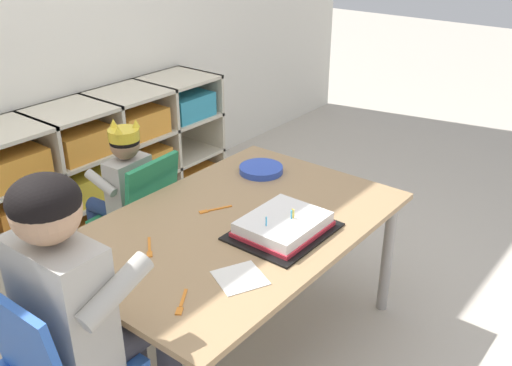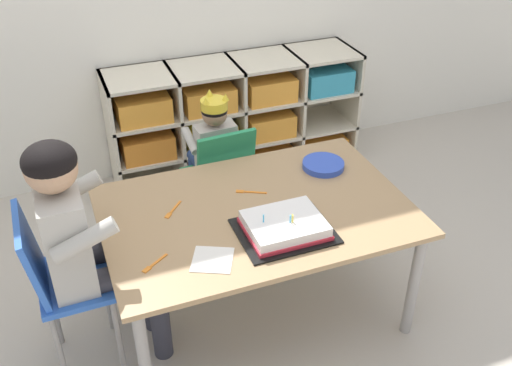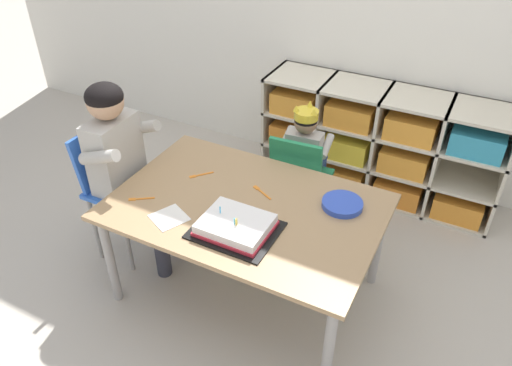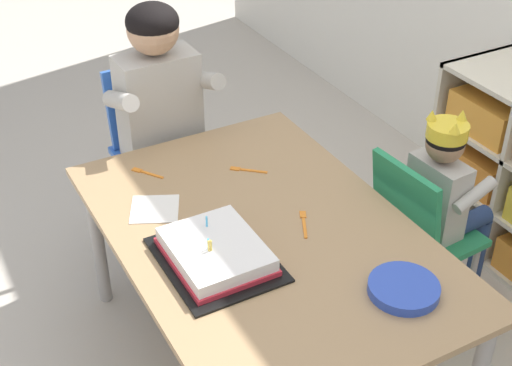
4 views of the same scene
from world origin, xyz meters
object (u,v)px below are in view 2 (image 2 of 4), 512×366
Objects in this scene: child_with_crown at (213,145)px; paper_plate_stack at (323,165)px; activity_table at (256,220)px; fork_near_child_seat at (172,211)px; classroom_chair_adult_side at (60,278)px; birthday_cake_on_tray at (285,227)px; fork_by_napkin at (249,192)px; fork_near_cake_tray at (154,264)px; classroom_chair_blue at (221,174)px; adult_helper_seated at (83,233)px.

child_with_crown is 4.23× the size of paper_plate_stack.
activity_table is 0.37m from fork_near_child_seat.
paper_plate_stack is 1.82× the size of fork_near_child_seat.
activity_table is 0.84m from classroom_chair_adult_side.
classroom_chair_adult_side is 1.29m from paper_plate_stack.
birthday_cake_on_tray is at bearing -101.75° from classroom_chair_adult_side.
birthday_cake_on_tray is at bearing -56.86° from fork_by_napkin.
fork_near_cake_tray is at bearing -164.67° from fork_near_child_seat.
classroom_chair_adult_side is 7.21× the size of fork_near_child_seat.
classroom_chair_blue reaches higher than activity_table.
paper_plate_stack is (0.42, 0.21, 0.08)m from activity_table.
fork_by_napkin reaches higher than activity_table.
activity_table is 6.56× the size of paper_plate_stack.
fork_near_child_seat is at bearing 54.52° from child_with_crown.
fork_near_cake_tray is (-0.49, -0.20, 0.06)m from activity_table.
fork_near_child_seat is (-0.39, 0.31, -0.03)m from birthday_cake_on_tray.
classroom_chair_adult_side is 0.88m from fork_by_napkin.
classroom_chair_blue is 1.82× the size of birthday_cake_on_tray.
adult_helper_seated is (-0.75, -0.74, 0.15)m from child_with_crown.
child_with_crown is at bearing 116.37° from fork_by_napkin.
child_with_crown is 7.42× the size of fork_near_cake_tray.
fork_near_child_seat is at bearing -149.96° from fork_by_napkin.
paper_plate_stack is (0.39, -0.40, 0.20)m from classroom_chair_blue.
classroom_chair_blue is at bearing 91.16° from birthday_cake_on_tray.
classroom_chair_adult_side is 0.73× the size of adult_helper_seated.
classroom_chair_adult_side is 3.96× the size of paper_plate_stack.
classroom_chair_blue reaches higher than paper_plate_stack.
paper_plate_stack reaches higher than activity_table.
adult_helper_seated is 5.41× the size of paper_plate_stack.
classroom_chair_adult_side is 0.22m from adult_helper_seated.
paper_plate_stack is at bearing -79.86° from adult_helper_seated.
child_with_crown is 0.59m from fork_by_napkin.
birthday_cake_on_tray is 3.49× the size of fork_near_child_seat.
fork_near_child_seat is at bearing 141.89° from birthday_cake_on_tray.
activity_table is at bearing -67.42° from fork_near_child_seat.
child_with_crown is at bearing -46.42° from adult_helper_seated.
fork_near_child_seat is at bearing -173.28° from paper_plate_stack.
activity_table is at bearing -89.40° from classroom_chair_adult_side.
adult_helper_seated is 9.86× the size of fork_near_child_seat.
adult_helper_seated reaches higher than classroom_chair_adult_side.
classroom_chair_blue is 6.11× the size of fork_near_cake_tray.
classroom_chair_adult_side reaches higher than activity_table.
birthday_cake_on_tray reaches higher than fork_near_child_seat.
fork_near_cake_tray and fork_near_child_seat have the same top height.
classroom_chair_blue is 0.64m from fork_near_child_seat.
classroom_chair_blue is at bearing 86.80° from activity_table.
fork_by_napkin is at bearing 95.82° from birthday_cake_on_tray.
adult_helper_seated is (0.12, 0.00, 0.19)m from classroom_chair_adult_side.
fork_near_child_seat reaches higher than activity_table.
adult_helper_seated reaches higher than fork_by_napkin.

